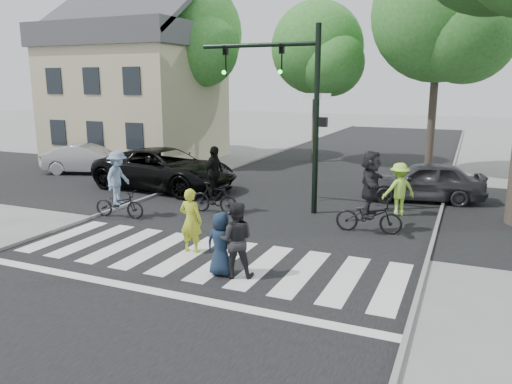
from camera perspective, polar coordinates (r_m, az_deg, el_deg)
ground at (r=11.63m, az=-8.26°, el=-8.99°), size 120.00×120.00×0.00m
road_stem at (r=15.88m, az=1.21°, el=-2.99°), size 10.00×70.00×0.01m
road_cross at (r=18.60m, az=4.71°, el=-0.73°), size 70.00×10.00×0.01m
curb_left at (r=18.32m, az=-13.58°, el=-1.11°), size 0.10×70.00×0.10m
curb_right at (r=14.80m, az=19.70°, el=-4.71°), size 0.10×70.00×0.10m
crosswalk at (r=12.16m, az=-6.62°, el=-7.94°), size 10.00×3.85×0.01m
traffic_signal at (r=16.31m, az=4.07°, el=11.25°), size 4.45×0.29×6.00m
bg_tree_0 at (r=31.91m, az=-14.88°, el=15.45°), size 5.46×5.20×8.97m
bg_tree_1 at (r=28.70m, az=-7.31°, el=17.16°), size 6.09×5.80×9.80m
bg_tree_2 at (r=26.92m, az=7.40°, el=15.62°), size 5.04×4.80×8.40m
bg_tree_3 at (r=24.65m, az=20.91°, el=17.97°), size 6.30×6.00×10.20m
house at (r=28.89m, az=-13.56°, el=11.22°), size 8.40×8.10×8.82m
pedestrian_woman at (r=12.63m, az=-7.45°, el=-3.27°), size 0.61×0.41×1.66m
pedestrian_child at (r=11.11m, az=-4.00°, el=-5.94°), size 0.73×0.50×1.45m
pedestrian_adult at (r=10.97m, az=-2.35°, el=-5.48°), size 1.00×0.89×1.70m
cyclist_left at (r=16.33m, az=-15.44°, el=0.32°), size 1.75×1.17×2.14m
cyclist_mid at (r=16.32m, az=-4.78°, el=0.68°), size 1.72×1.05×2.23m
cyclist_right at (r=14.48m, az=12.88°, el=-0.52°), size 1.92×1.79×2.37m
car_suv at (r=20.36m, az=-10.35°, el=2.60°), size 6.14×3.21×1.65m
car_silver at (r=24.89m, az=-18.60°, el=3.59°), size 4.42×2.69×1.38m
car_grey at (r=19.08m, az=18.58°, el=1.18°), size 4.47×2.45×1.44m
bystander_hivis at (r=16.66m, az=16.02°, el=0.29°), size 1.27×1.18×1.72m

